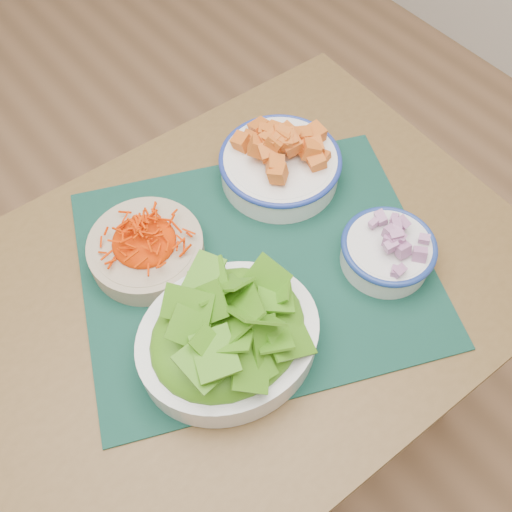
{
  "coord_description": "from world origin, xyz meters",
  "views": [
    {
      "loc": [
        -0.24,
        -0.63,
        1.58
      ],
      "look_at": [
        0.08,
        -0.24,
        0.78
      ],
      "focal_mm": 40.0,
      "sensor_mm": 36.0,
      "label": 1
    }
  ],
  "objects": [
    {
      "name": "squash_bowl",
      "position": [
        0.23,
        -0.11,
        0.8
      ],
      "size": [
        0.26,
        0.26,
        0.1
      ],
      "rotation": [
        0.0,
        0.0,
        -0.24
      ],
      "color": "white",
      "rests_on": "placemat"
    },
    {
      "name": "ground",
      "position": [
        0.0,
        0.0,
        0.0
      ],
      "size": [
        4.0,
        4.0,
        0.0
      ],
      "primitive_type": "plane",
      "color": "#A77850",
      "rests_on": "ground"
    },
    {
      "name": "lettuce_bowl",
      "position": [
        -0.05,
        -0.33,
        0.81
      ],
      "size": [
        0.32,
        0.28,
        0.12
      ],
      "rotation": [
        0.0,
        0.0,
        -0.19
      ],
      "color": "white",
      "rests_on": "placemat"
    },
    {
      "name": "placemat",
      "position": [
        0.08,
        -0.24,
        0.75
      ],
      "size": [
        0.72,
        0.67,
        0.0
      ],
      "primitive_type": "cube",
      "rotation": [
        0.0,
        0.0,
        -0.41
      ],
      "color": "black",
      "rests_on": "table"
    },
    {
      "name": "onion_bowl",
      "position": [
        0.25,
        -0.37,
        0.79
      ],
      "size": [
        0.18,
        0.18,
        0.08
      ],
      "rotation": [
        0.0,
        0.0,
        -0.27
      ],
      "color": "white",
      "rests_on": "placemat"
    },
    {
      "name": "carrot_bowl",
      "position": [
        -0.05,
        -0.11,
        0.79
      ],
      "size": [
        0.25,
        0.25,
        0.08
      ],
      "rotation": [
        0.0,
        0.0,
        0.34
      ],
      "color": "tan",
      "rests_on": "placemat"
    },
    {
      "name": "table",
      "position": [
        -0.01,
        -0.24,
        0.64
      ],
      "size": [
        1.12,
        0.77,
        0.75
      ],
      "rotation": [
        0.0,
        0.0,
        -0.04
      ],
      "color": "brown",
      "rests_on": "ground"
    }
  ]
}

